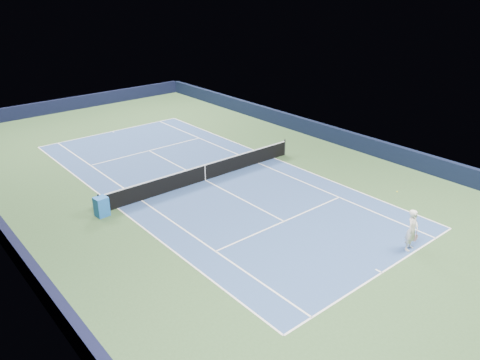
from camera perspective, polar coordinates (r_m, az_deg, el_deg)
ground at (r=26.94m, az=-4.26°, el=-0.03°), size 40.00×40.00×0.00m
wall_far at (r=43.64m, az=-19.97°, el=8.72°), size 22.00×0.35×1.10m
wall_right at (r=33.76m, az=10.80°, el=5.60°), size 0.35×40.00×1.10m
wall_left at (r=22.86m, az=-26.92°, el=-5.81°), size 0.35×40.00×1.10m
court_surface at (r=26.94m, az=-4.26°, el=-0.02°), size 10.97×23.77×0.01m
baseline_far at (r=36.67m, az=-15.31°, el=5.74°), size 10.97×0.08×0.00m
baseline_near at (r=19.71m, az=16.92°, el=-10.75°), size 10.97×0.08×0.00m
sideline_doubles_right at (r=30.20m, az=4.19°, el=2.69°), size 0.08×23.77×0.00m
sideline_doubles_left at (r=24.48m, az=-14.71°, el=-3.34°), size 0.08×23.77×0.00m
sideline_singles_right at (r=29.32m, az=2.26°, el=2.07°), size 0.08×23.77×0.00m
sideline_singles_left at (r=25.00m, az=-11.91°, el=-2.45°), size 0.08×23.77×0.00m
service_line_far at (r=32.00m, az=-11.03°, el=3.53°), size 8.23×0.08×0.00m
service_line_near at (r=22.56m, az=5.39°, el=-5.04°), size 8.23×0.08×0.00m
center_service_line at (r=26.93m, az=-4.26°, el=-0.01°), size 0.08×12.80×0.00m
center_mark_far at (r=36.54m, az=-15.21°, el=5.69°), size 0.08×0.30×0.00m
center_mark_near at (r=19.77m, az=16.56°, el=-10.58°), size 0.08×0.30×0.00m
tennis_net at (r=26.74m, az=-4.29°, el=0.96°), size 12.90×0.10×1.07m
sponsor_cube at (r=23.74m, az=-16.52°, el=-3.12°), size 0.66×0.60×0.99m
tennis_player at (r=21.16m, az=20.24°, el=-5.75°), size 0.86×1.31×2.37m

